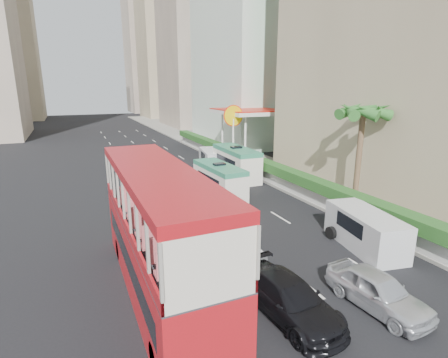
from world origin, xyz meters
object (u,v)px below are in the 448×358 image
car_silver_lane_b (375,307)px  minibus_near (219,181)px  panel_van_near (365,230)px  car_black (288,315)px  double_decker_bus (159,232)px  minibus_far (236,163)px  car_silver_lane_a (230,258)px  panel_van_far (212,159)px  van_asset (210,185)px  palm_tree (358,161)px  shell_station (249,134)px

car_silver_lane_b → minibus_near: minibus_near is taller
car_silver_lane_b → panel_van_near: (3.38, 3.99, 0.93)m
car_black → panel_van_near: bearing=19.8°
double_decker_bus → minibus_near: (6.94, 10.38, -1.31)m
minibus_far → car_silver_lane_a: bearing=-115.7°
car_silver_lane_a → panel_van_far: 19.00m
car_black → van_asset: bearing=72.6°
palm_tree → panel_van_far: bearing=104.0°
minibus_near → panel_van_near: minibus_near is taller
car_silver_lane_b → panel_van_far: (2.96, 23.56, 0.93)m
panel_van_near → shell_station: bearing=87.2°
panel_van_near → palm_tree: size_ratio=0.73×
panel_van_near → shell_station: (5.59, 23.25, 1.82)m
minibus_near → shell_station: 15.61m
car_silver_lane_a → minibus_near: size_ratio=0.76×
panel_van_near → van_asset: bearing=112.6°
palm_tree → panel_van_near: bearing=-128.6°
car_silver_lane_b → palm_tree: 11.19m
minibus_near → car_black: bearing=-106.0°
double_decker_bus → palm_tree: palm_tree is taller
double_decker_bus → panel_van_near: (10.41, -0.25, -1.60)m
minibus_near → palm_tree: 9.61m
car_silver_lane_a → car_silver_lane_b: (3.33, -5.66, 0.00)m
car_black → palm_tree: palm_tree is taller
car_silver_lane_a → car_black: (0.07, -4.74, 0.00)m
panel_van_far → car_silver_lane_b: bearing=-87.3°
car_silver_lane_a → van_asset: car_silver_lane_a is taller
double_decker_bus → panel_van_near: bearing=-1.4°
panel_van_far → panel_van_near: bearing=-78.9°
van_asset → shell_station: bearing=57.9°
minibus_far → palm_tree: size_ratio=0.96×
palm_tree → van_asset: bearing=123.2°
minibus_far → car_silver_lane_b: bearing=-99.3°
double_decker_bus → panel_van_far: 21.81m
panel_van_near → panel_van_far: panel_van_near is taller
minibus_near → palm_tree: (6.86, -6.38, 2.16)m
van_asset → minibus_near: minibus_near is taller
double_decker_bus → panel_van_near: double_decker_bus is taller
van_asset → minibus_near: bearing=-89.0°
car_silver_lane_a → minibus_far: (6.81, 13.54, 1.36)m
car_silver_lane_a → palm_tree: size_ratio=0.66×
double_decker_bus → shell_station: 28.02m
car_silver_lane_a → minibus_near: 9.61m
shell_station → palm_tree: bearing=-96.6°
car_black → palm_tree: (10.03, 7.32, 3.38)m
car_silver_lane_b → car_black: bearing=159.5°
panel_van_near → shell_station: shell_station is taller
car_black → shell_station: bearing=60.0°
shell_station → double_decker_bus: bearing=-124.8°
van_asset → panel_van_far: 6.27m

